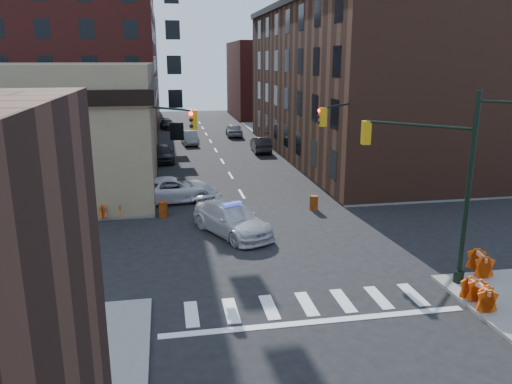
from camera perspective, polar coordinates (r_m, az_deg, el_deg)
name	(u,v)px	position (r m, az deg, el deg)	size (l,w,h in m)	color
ground	(271,243)	(26.19, 1.70, -5.88)	(140.00, 140.00, 0.00)	black
sidewalk_ne	(399,137)	(63.96, 15.99, 6.07)	(34.00, 54.50, 0.15)	gray
bank_building	(6,125)	(42.40, -26.70, 6.86)	(22.00, 22.00, 9.00)	#897B59
apartment_block	(44,35)	(65.36, -23.08, 16.17)	(25.00, 25.00, 24.00)	#581F1B
commercial_row_ne	(355,84)	(49.91, 11.25, 12.02)	(14.00, 34.00, 14.00)	#4B2A1E
filler_nw	(94,68)	(86.62, -18.04, 13.37)	(20.00, 18.00, 16.00)	brown
filler_ne	(281,80)	(84.20, 2.88, 12.68)	(16.00, 16.00, 12.00)	#581F1B
signal_pole_se	(442,176)	(22.05, 20.46, 1.70)	(5.40, 5.27, 8.00)	black
signal_pole_nw	(154,147)	(29.69, -11.59, 5.01)	(3.58, 3.67, 8.00)	black
signal_pole_ne	(345,142)	(31.67, 10.15, 5.69)	(3.67, 3.58, 8.00)	black
tree_ne_near	(290,118)	(51.84, 3.89, 8.47)	(3.00, 3.00, 4.85)	black
tree_ne_far	(273,110)	(59.58, 1.99, 9.33)	(3.00, 3.00, 4.85)	black
police_car	(232,219)	(27.33, -2.77, -3.15)	(2.31, 5.69, 1.65)	silver
pickup	(173,189)	(33.98, -9.50, 0.29)	(2.75, 5.96, 1.66)	silver
parked_car_wnear	(163,153)	(47.45, -10.63, 4.37)	(1.91, 4.76, 1.62)	black
parked_car_wfar	(190,138)	(56.91, -7.60, 6.17)	(1.59, 4.56, 1.50)	gray
parked_car_wdeep	(167,124)	(70.58, -10.09, 7.66)	(1.79, 4.41, 1.28)	black
parked_car_enear	(261,144)	(51.67, 0.54, 5.45)	(1.66, 4.77, 1.57)	black
parked_car_efar	(234,130)	(62.63, -2.53, 7.13)	(1.91, 4.75, 1.62)	#9DA0A5
pedestrian_a	(135,189)	(33.36, -13.68, 0.36)	(0.73, 0.48, 1.99)	black
pedestrian_b	(112,188)	(34.13, -16.19, 0.44)	(0.93, 0.72, 1.91)	black
pedestrian_c	(40,196)	(33.82, -23.41, -0.38)	(1.10, 0.46, 1.87)	#1E212D
barrel_road	(314,203)	(31.93, 6.63, -1.23)	(0.52, 0.52, 0.93)	#E83F0A
barrel_bank	(163,209)	(30.82, -10.56, -1.96)	(0.54, 0.54, 0.96)	#C65309
barricade_se_a	(480,264)	(24.20, 24.24, -7.47)	(1.26, 0.63, 0.94)	#BF5209
barricade_se_b	(476,292)	(21.44, 23.85, -10.43)	(1.15, 0.57, 0.86)	#BF3608
barricade_se_c	(482,296)	(21.15, 24.43, -10.81)	(1.18, 0.59, 0.88)	#C36409
barricade_nw_a	(95,211)	(31.19, -17.89, -2.03)	(1.17, 0.59, 0.88)	#C73909
barricade_nw_b	(112,210)	(31.07, -16.10, -1.99)	(1.12, 0.56, 0.84)	orange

